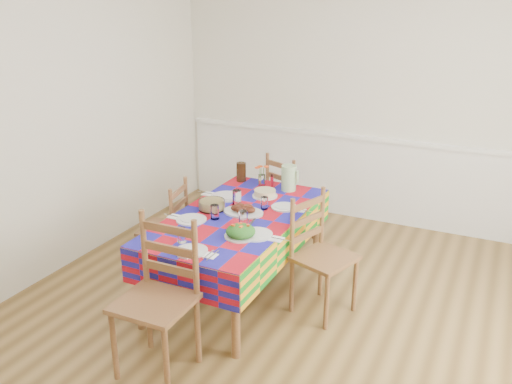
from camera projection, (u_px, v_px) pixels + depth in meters
room at (289, 160)px, 3.33m from camera, size 4.58×5.08×2.78m
wainscot at (377, 177)px, 5.72m from camera, size 4.41×0.06×0.92m
dining_table at (238, 223)px, 4.29m from camera, size 0.93×1.73×0.68m
setting_near_head at (188, 245)px, 3.69m from camera, size 0.36×0.24×0.11m
setting_left_near at (199, 217)px, 4.16m from camera, size 0.43×0.26×0.11m
setting_left_far at (229, 197)px, 4.56m from camera, size 0.48×0.28×0.13m
setting_right_near at (252, 229)px, 3.94m from camera, size 0.47×0.27×0.12m
setting_right_far at (278, 206)px, 4.38m from camera, size 0.40×0.23×0.10m
meat_platter at (243, 210)px, 4.28m from camera, size 0.33×0.24×0.06m
salad_platter at (241, 232)px, 3.86m from camera, size 0.24×0.24×0.10m
pasta_bowl at (212, 205)px, 4.36m from camera, size 0.21×0.21×0.08m
cake at (265, 193)px, 4.64m from camera, size 0.22×0.22×0.06m
serving_utensils at (251, 220)px, 4.15m from camera, size 0.11×0.25×0.01m
flower_vase at (262, 177)px, 4.87m from camera, size 0.13×0.11×0.20m
hot_sauce at (272, 181)px, 4.86m from camera, size 0.03×0.03×0.12m
green_pitcher at (289, 178)px, 4.76m from camera, size 0.13×0.13×0.23m
tea_pitcher at (241, 172)px, 5.00m from camera, size 0.09×0.09×0.18m
name_card at (183, 257)px, 3.56m from camera, size 0.07×0.02×0.02m
chair_near at (159, 299)px, 3.41m from camera, size 0.46×0.44×1.02m
chair_far at (289, 198)px, 5.27m from camera, size 0.49×0.48×0.89m
chair_left at (167, 229)px, 4.64m from camera, size 0.42×0.43×0.84m
chair_right at (320, 256)px, 4.07m from camera, size 0.50×0.52×0.93m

